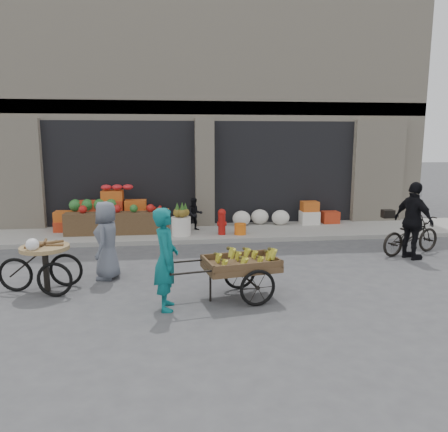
{
  "coord_description": "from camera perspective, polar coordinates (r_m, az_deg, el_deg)",
  "views": [
    {
      "loc": [
        -0.96,
        -8.01,
        2.69
      ],
      "look_at": [
        0.1,
        0.92,
        1.1
      ],
      "focal_mm": 35.0,
      "sensor_mm": 36.0,
      "label": 1
    }
  ],
  "objects": [
    {
      "name": "tricycle_cart",
      "position": [
        8.38,
        -22.33,
        -5.43
      ],
      "size": [
        1.45,
        0.93,
        0.95
      ],
      "rotation": [
        0.0,
        0.0,
        -0.11
      ],
      "color": "#9E7F51",
      "rests_on": "ground"
    },
    {
      "name": "right_bay_goods",
      "position": [
        13.4,
        8.81,
        0.11
      ],
      "size": [
        3.35,
        0.6,
        0.7
      ],
      "color": "silver",
      "rests_on": "sidewalk"
    },
    {
      "name": "orange_bucket",
      "position": [
        11.9,
        2.13,
        -1.7
      ],
      "size": [
        0.32,
        0.32,
        0.3
      ],
      "primitive_type": "cylinder",
      "color": "orange",
      "rests_on": "sidewalk"
    },
    {
      "name": "ground",
      "position": [
        8.51,
        0.07,
        -8.41
      ],
      "size": [
        80.0,
        80.0,
        0.0
      ],
      "primitive_type": "plane",
      "color": "#424244",
      "rests_on": "ground"
    },
    {
      "name": "bicycle",
      "position": [
        11.19,
        23.23,
        -2.34
      ],
      "size": [
        1.82,
        1.11,
        0.9
      ],
      "primitive_type": "imported",
      "rotation": [
        0.0,
        0.0,
        1.89
      ],
      "color": "black",
      "rests_on": "ground"
    },
    {
      "name": "seated_person",
      "position": [
        12.41,
        -3.84,
        0.24
      ],
      "size": [
        0.51,
        0.43,
        0.93
      ],
      "primitive_type": "imported",
      "rotation": [
        0.0,
        0.0,
        0.17
      ],
      "color": "black",
      "rests_on": "sidewalk"
    },
    {
      "name": "sidewalk",
      "position": [
        12.43,
        -2.18,
        -2.19
      ],
      "size": [
        18.0,
        2.2,
        0.12
      ],
      "primitive_type": "cube",
      "color": "gray",
      "rests_on": "ground"
    },
    {
      "name": "vendor_grey",
      "position": [
        8.74,
        -15.06,
        -3.09
      ],
      "size": [
        0.59,
        0.81,
        1.52
      ],
      "primitive_type": "imported",
      "rotation": [
        0.0,
        0.0,
        -1.72
      ],
      "color": "slate",
      "rests_on": "ground"
    },
    {
      "name": "fruit_display",
      "position": [
        12.65,
        -13.59,
        0.57
      ],
      "size": [
        3.1,
        1.12,
        1.24
      ],
      "color": "#B93519",
      "rests_on": "sidewalk"
    },
    {
      "name": "pineapple_bin",
      "position": [
        11.84,
        -5.61,
        -1.31
      ],
      "size": [
        0.52,
        0.52,
        0.5
      ],
      "primitive_type": "cylinder",
      "color": "silver",
      "rests_on": "sidewalk"
    },
    {
      "name": "fire_hydrant",
      "position": [
        11.84,
        -0.29,
        -0.61
      ],
      "size": [
        0.22,
        0.22,
        0.71
      ],
      "color": "#A5140F",
      "rests_on": "sidewalk"
    },
    {
      "name": "vendor_woman",
      "position": [
        6.98,
        -7.6,
        -5.59
      ],
      "size": [
        0.4,
        0.6,
        1.64
      ],
      "primitive_type": "imported",
      "rotation": [
        0.0,
        0.0,
        1.58
      ],
      "color": "#0D6467",
      "rests_on": "ground"
    },
    {
      "name": "cyclist",
      "position": [
        10.68,
        23.52,
        -0.58
      ],
      "size": [
        0.73,
        1.11,
        1.76
      ],
      "primitive_type": "imported",
      "rotation": [
        0.0,
        0.0,
        1.89
      ],
      "color": "black",
      "rests_on": "ground"
    },
    {
      "name": "banana_cart",
      "position": [
        7.42,
        1.89,
        -6.09
      ],
      "size": [
        2.2,
        1.2,
        0.87
      ],
      "rotation": [
        0.0,
        0.0,
        0.19
      ],
      "color": "brown",
      "rests_on": "ground"
    },
    {
      "name": "building",
      "position": [
        16.09,
        -3.42,
        12.44
      ],
      "size": [
        14.0,
        6.45,
        7.0
      ],
      "color": "beige",
      "rests_on": "ground"
    }
  ]
}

